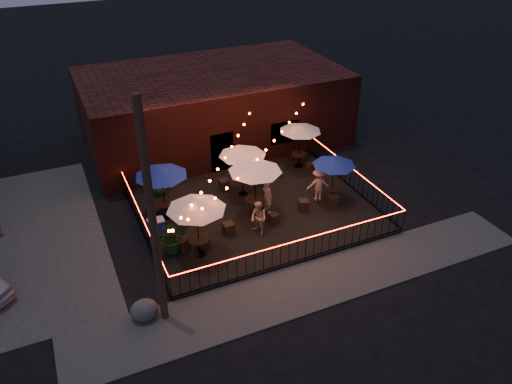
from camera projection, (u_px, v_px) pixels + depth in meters
ground at (274, 237)px, 20.91m from camera, size 110.00×110.00×0.00m
patio at (255, 211)px, 22.42m from camera, size 10.00×8.00×0.15m
sidewalk at (313, 284)px, 18.37m from camera, size 18.00×2.50×0.05m
brick_building at (213, 106)px, 27.98m from camera, size 14.00×8.00×4.00m
utility_pole at (153, 221)px, 14.91m from camera, size 0.26×0.26×8.00m
fence_front at (297, 251)px, 19.00m from camera, size 10.00×0.04×1.04m
fence_left at (143, 227)px, 20.37m from camera, size 0.04×8.00×1.04m
fence_right at (350, 177)px, 23.86m from camera, size 0.04×8.00×1.04m
festoon_lights at (235, 171)px, 20.56m from camera, size 10.02×8.72×1.32m
cafe_table_0 at (196, 206)px, 18.46m from camera, size 2.53×2.53×2.50m
cafe_table_1 at (161, 173)px, 20.70m from camera, size 2.52×2.52×2.46m
cafe_table_2 at (255, 168)px, 20.87m from camera, size 2.77×2.77×2.54m
cafe_table_3 at (242, 152)px, 22.41m from camera, size 2.60×2.60×2.39m
cafe_table_4 at (334, 163)px, 22.06m from camera, size 2.06×2.06×2.15m
cafe_table_5 at (300, 129)px, 24.75m from camera, size 2.16×2.16×2.33m
bistro_chair_0 at (183, 244)px, 19.82m from camera, size 0.54×0.54×0.50m
bistro_chair_1 at (204, 242)px, 19.98m from camera, size 0.43×0.43×0.48m
bistro_chair_2 at (150, 210)px, 21.92m from camera, size 0.47×0.47×0.47m
bistro_chair_3 at (192, 202)px, 22.52m from camera, size 0.45×0.45×0.41m
bistro_chair_4 at (228, 228)px, 20.72m from camera, size 0.43×0.43×0.51m
bistro_chair_5 at (274, 218)px, 21.43m from camera, size 0.48×0.48×0.43m
bistro_chair_6 at (224, 185)px, 23.75m from camera, size 0.44×0.44×0.52m
bistro_chair_7 at (261, 179)px, 24.24m from camera, size 0.51×0.51×0.47m
bistro_chair_8 at (303, 205)px, 22.25m from camera, size 0.56×0.56×0.51m
bistro_chair_9 at (333, 200)px, 22.60m from camera, size 0.48×0.48×0.49m
bistro_chair_10 at (276, 172)px, 24.85m from camera, size 0.53×0.53×0.47m
bistro_chair_11 at (310, 166)px, 25.39m from camera, size 0.47×0.47×0.43m
patron_a at (267, 197)px, 21.86m from camera, size 0.54×0.66×1.57m
patron_b at (259, 218)px, 20.47m from camera, size 0.78×0.88×1.52m
patron_c at (318, 185)px, 22.69m from camera, size 1.18×0.91×1.62m
potted_shrub_a at (172, 237)px, 19.51m from camera, size 1.38×1.24×1.37m
potted_shrub_b at (167, 197)px, 21.86m from camera, size 0.93×0.80×1.52m
potted_shrub_c at (160, 183)px, 23.16m from camera, size 0.78×0.78×1.23m
cooler at (157, 228)px, 20.41m from camera, size 0.66×0.48×0.86m
boulder at (144, 310)px, 16.79m from camera, size 0.94×0.81×0.72m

